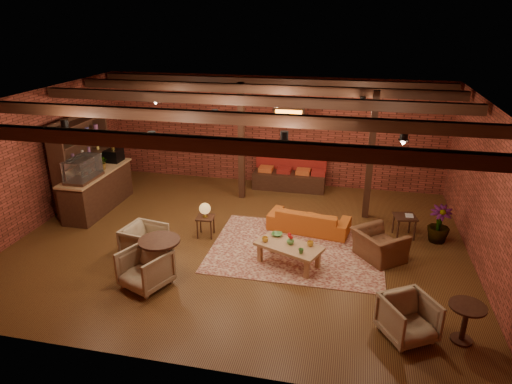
% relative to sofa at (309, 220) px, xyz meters
% --- Properties ---
extents(floor, '(10.00, 10.00, 0.00)m').
position_rel_sofa_xyz_m(floor, '(-1.47, -0.88, -0.28)').
color(floor, '#371A0D').
rests_on(floor, ground).
extents(ceiling, '(10.00, 8.00, 0.02)m').
position_rel_sofa_xyz_m(ceiling, '(-1.47, -0.88, 2.92)').
color(ceiling, black).
rests_on(ceiling, wall_back).
extents(wall_back, '(10.00, 0.02, 3.20)m').
position_rel_sofa_xyz_m(wall_back, '(-1.47, 3.12, 1.32)').
color(wall_back, maroon).
rests_on(wall_back, ground).
extents(wall_front, '(10.00, 0.02, 3.20)m').
position_rel_sofa_xyz_m(wall_front, '(-1.47, -4.88, 1.32)').
color(wall_front, maroon).
rests_on(wall_front, ground).
extents(wall_left, '(0.02, 8.00, 3.20)m').
position_rel_sofa_xyz_m(wall_left, '(-6.47, -0.88, 1.32)').
color(wall_left, maroon).
rests_on(wall_left, ground).
extents(wall_right, '(0.02, 8.00, 3.20)m').
position_rel_sofa_xyz_m(wall_right, '(3.53, -0.88, 1.32)').
color(wall_right, maroon).
rests_on(wall_right, ground).
extents(ceiling_beams, '(9.80, 6.40, 0.22)m').
position_rel_sofa_xyz_m(ceiling_beams, '(-1.47, -0.88, 2.80)').
color(ceiling_beams, black).
rests_on(ceiling_beams, ceiling).
extents(ceiling_pipe, '(9.60, 0.12, 0.12)m').
position_rel_sofa_xyz_m(ceiling_pipe, '(-1.47, 0.72, 2.57)').
color(ceiling_pipe, black).
rests_on(ceiling_pipe, ceiling).
extents(post_left, '(0.16, 0.16, 3.20)m').
position_rel_sofa_xyz_m(post_left, '(-2.07, 1.72, 1.32)').
color(post_left, black).
rests_on(post_left, ground).
extents(post_right, '(0.16, 0.16, 3.20)m').
position_rel_sofa_xyz_m(post_right, '(1.33, 1.12, 1.32)').
color(post_right, black).
rests_on(post_right, ground).
extents(service_counter, '(0.80, 2.50, 1.60)m').
position_rel_sofa_xyz_m(service_counter, '(-5.57, 0.12, 0.52)').
color(service_counter, black).
rests_on(service_counter, ground).
extents(plant_counter, '(0.35, 0.39, 0.30)m').
position_rel_sofa_xyz_m(plant_counter, '(-5.47, 0.32, 0.94)').
color(plant_counter, '#337F33').
rests_on(plant_counter, service_counter).
extents(shelving_hutch, '(0.52, 2.00, 2.40)m').
position_rel_sofa_xyz_m(shelving_hutch, '(-5.97, 0.22, 0.92)').
color(shelving_hutch, black).
rests_on(shelving_hutch, ground).
extents(banquette, '(2.10, 0.70, 1.00)m').
position_rel_sofa_xyz_m(banquette, '(-0.87, 2.67, 0.22)').
color(banquette, maroon).
rests_on(banquette, ground).
extents(service_sign, '(0.86, 0.06, 0.30)m').
position_rel_sofa_xyz_m(service_sign, '(-0.87, 2.22, 2.07)').
color(service_sign, orange).
rests_on(service_sign, ceiling).
extents(ceiling_spotlights, '(6.40, 4.40, 0.28)m').
position_rel_sofa_xyz_m(ceiling_spotlights, '(-1.47, -0.88, 2.58)').
color(ceiling_spotlights, black).
rests_on(ceiling_spotlights, ceiling).
extents(rug, '(3.74, 2.87, 0.01)m').
position_rel_sofa_xyz_m(rug, '(-0.16, -0.98, -0.27)').
color(rug, maroon).
rests_on(rug, floor).
extents(sofa, '(2.00, 1.03, 0.56)m').
position_rel_sofa_xyz_m(sofa, '(0.00, 0.00, 0.00)').
color(sofa, '#B35218').
rests_on(sofa, floor).
extents(coffee_table, '(1.49, 1.13, 0.71)m').
position_rel_sofa_xyz_m(coffee_table, '(-0.24, -1.66, 0.13)').
color(coffee_table, '#A46C4C').
rests_on(coffee_table, floor).
extents(side_table_lamp, '(0.43, 0.43, 0.83)m').
position_rel_sofa_xyz_m(side_table_lamp, '(-2.32, -0.79, 0.35)').
color(side_table_lamp, black).
rests_on(side_table_lamp, floor).
extents(round_table_left, '(0.80, 0.80, 0.83)m').
position_rel_sofa_xyz_m(round_table_left, '(-2.60, -2.69, 0.29)').
color(round_table_left, black).
rests_on(round_table_left, floor).
extents(armchair_a, '(0.86, 0.90, 0.81)m').
position_rel_sofa_xyz_m(armchair_a, '(-3.25, -2.02, 0.12)').
color(armchair_a, '#B5A88C').
rests_on(armchair_a, floor).
extents(armchair_b, '(1.03, 1.01, 0.83)m').
position_rel_sofa_xyz_m(armchair_b, '(-2.77, -3.03, 0.14)').
color(armchair_b, '#B5A88C').
rests_on(armchair_b, floor).
extents(armchair_right, '(1.11, 1.16, 0.86)m').
position_rel_sofa_xyz_m(armchair_right, '(1.59, -1.01, 0.15)').
color(armchair_right, brown).
rests_on(armchair_right, floor).
extents(side_table_book, '(0.57, 0.57, 0.55)m').
position_rel_sofa_xyz_m(side_table_book, '(2.19, 0.16, 0.21)').
color(side_table_book, black).
rests_on(side_table_book, floor).
extents(round_table_right, '(0.57, 0.57, 0.67)m').
position_rel_sofa_xyz_m(round_table_right, '(2.83, -3.40, 0.17)').
color(round_table_right, black).
rests_on(round_table_right, floor).
extents(armchair_far, '(1.02, 1.00, 0.78)m').
position_rel_sofa_xyz_m(armchair_far, '(1.97, -3.49, 0.11)').
color(armchair_far, '#B5A88C').
rests_on(armchair_far, floor).
extents(plant_tall, '(1.63, 1.63, 2.61)m').
position_rel_sofa_xyz_m(plant_tall, '(2.93, 0.08, 1.02)').
color(plant_tall, '#4C7F4C').
rests_on(plant_tall, floor).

